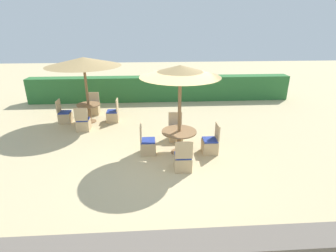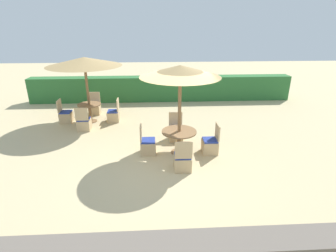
{
  "view_description": "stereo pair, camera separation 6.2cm",
  "coord_description": "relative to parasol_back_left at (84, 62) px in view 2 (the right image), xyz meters",
  "views": [
    {
      "loc": [
        -0.46,
        -6.59,
        3.79
      ],
      "look_at": [
        0.0,
        0.6,
        0.9
      ],
      "focal_mm": 28.0,
      "sensor_mm": 36.0,
      "label": 1
    },
    {
      "loc": [
        -0.4,
        -6.59,
        3.79
      ],
      "look_at": [
        0.0,
        0.6,
        0.9
      ],
      "focal_mm": 28.0,
      "sensor_mm": 36.0,
      "label": 2
    }
  ],
  "objects": [
    {
      "name": "patio_chair_back_left_south",
      "position": [
        -0.04,
        -0.89,
        -2.12
      ],
      "size": [
        0.46,
        0.46,
        0.93
      ],
      "color": "tan",
      "rests_on": "ground_plane"
    },
    {
      "name": "parasol_center",
      "position": [
        3.31,
        -2.9,
        0.12
      ],
      "size": [
        2.28,
        2.28,
        2.68
      ],
      "color": "olive",
      "rests_on": "ground_plane"
    },
    {
      "name": "patio_chair_center_south",
      "position": [
        3.31,
        -3.91,
        -2.12
      ],
      "size": [
        0.46,
        0.46,
        0.93
      ],
      "color": "tan",
      "rests_on": "ground_plane"
    },
    {
      "name": "round_table_back_left",
      "position": [
        0.0,
        -0.0,
        -1.84
      ],
      "size": [
        0.91,
        0.91,
        0.74
      ],
      "color": "olive",
      "rests_on": "ground_plane"
    },
    {
      "name": "patio_chair_back_left_north",
      "position": [
        -0.02,
        0.95,
        -2.12
      ],
      "size": [
        0.46,
        0.46,
        0.93
      ],
      "rotation": [
        0.0,
        0.0,
        3.14
      ],
      "color": "tan",
      "rests_on": "ground_plane"
    },
    {
      "name": "patio_chair_center_west",
      "position": [
        2.35,
        -2.87,
        -2.12
      ],
      "size": [
        0.46,
        0.46,
        0.93
      ],
      "rotation": [
        0.0,
        0.0,
        -1.57
      ],
      "color": "tan",
      "rests_on": "ground_plane"
    },
    {
      "name": "hedge_row",
      "position": [
        2.97,
        2.92,
        -1.77
      ],
      "size": [
        13.0,
        0.7,
        1.22
      ],
      "primitive_type": "cube",
      "color": "#2D6B33",
      "rests_on": "ground_plane"
    },
    {
      "name": "patio_chair_back_left_west",
      "position": [
        -0.98,
        -0.0,
        -2.12
      ],
      "size": [
        0.46,
        0.46,
        0.93
      ],
      "rotation": [
        0.0,
        0.0,
        -1.57
      ],
      "color": "tan",
      "rests_on": "ground_plane"
    },
    {
      "name": "parasol_back_left",
      "position": [
        0.0,
        0.0,
        0.0
      ],
      "size": [
        2.8,
        2.8,
        2.55
      ],
      "color": "olive",
      "rests_on": "ground_plane"
    },
    {
      "name": "stone_border",
      "position": [
        2.97,
        -6.86,
        -2.16
      ],
      "size": [
        10.0,
        0.56,
        0.45
      ],
      "primitive_type": "cube",
      "color": "#6B6056",
      "rests_on": "ground_plane"
    },
    {
      "name": "patio_chair_center_east",
      "position": [
        4.27,
        -2.95,
        -2.12
      ],
      "size": [
        0.46,
        0.46,
        0.93
      ],
      "rotation": [
        0.0,
        0.0,
        1.57
      ],
      "color": "tan",
      "rests_on": "ground_plane"
    },
    {
      "name": "patio_chair_back_left_east",
      "position": [
        0.93,
        -0.01,
        -2.12
      ],
      "size": [
        0.46,
        0.46,
        0.93
      ],
      "rotation": [
        0.0,
        0.0,
        1.57
      ],
      "color": "tan",
      "rests_on": "ground_plane"
    },
    {
      "name": "ground_plane",
      "position": [
        2.97,
        -3.52,
        -2.38
      ],
      "size": [
        40.0,
        40.0,
        0.0
      ],
      "primitive_type": "plane",
      "color": "#C6B284"
    },
    {
      "name": "round_table_center",
      "position": [
        3.31,
        -2.9,
        -1.82
      ],
      "size": [
        1.05,
        1.05,
        0.73
      ],
      "color": "olive",
      "rests_on": "ground_plane"
    },
    {
      "name": "patio_chair_center_north",
      "position": [
        3.29,
        -1.93,
        -2.12
      ],
      "size": [
        0.46,
        0.46,
        0.93
      ],
      "rotation": [
        0.0,
        0.0,
        3.14
      ],
      "color": "tan",
      "rests_on": "ground_plane"
    }
  ]
}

